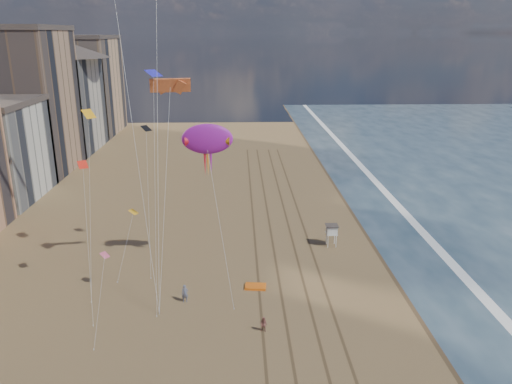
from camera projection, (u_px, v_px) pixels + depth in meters
wet_sand at (386, 222)px, 76.01m from camera, size 260.00×260.00×0.00m
foam at (413, 222)px, 76.15m from camera, size 260.00×260.00×0.00m
tracks at (284, 251)px, 65.93m from camera, size 7.68×120.00×0.01m
buildings at (14, 110)px, 94.05m from camera, size 34.72×131.35×29.00m
lifeguard_stand at (332, 230)px, 66.84m from camera, size 1.65×1.65×2.98m
grounded_kite at (256, 287)px, 56.36m from camera, size 2.50×1.74×0.27m
show_kite at (207, 139)px, 56.29m from camera, size 5.11×5.48×19.17m
kite_flyer_a at (185, 294)px, 53.15m from camera, size 0.75×0.52×1.97m
kite_flyer_b at (264, 325)px, 47.86m from camera, size 0.93×0.85×1.55m
small_kites at (120, 141)px, 55.30m from camera, size 10.79×12.40×20.12m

